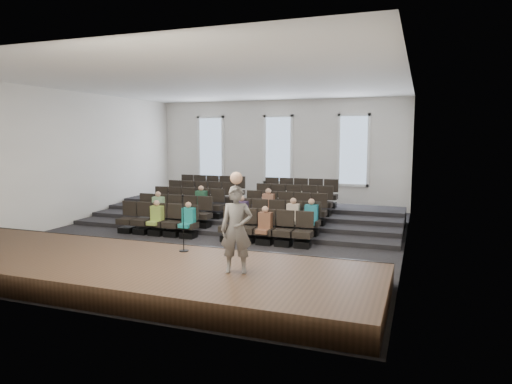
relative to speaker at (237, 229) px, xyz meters
The scene contains 14 objects.
ground 6.02m from the speaker, 119.16° to the left, with size 14.00×14.00×0.00m, color black.
ceiling 6.88m from the speaker, 119.16° to the left, with size 12.00×14.00×0.02m, color white.
wall_back 12.52m from the speaker, 103.24° to the left, with size 12.00×0.04×5.00m, color white.
wall_front 3.60m from the speaker, 146.30° to the right, with size 12.00×0.04×5.00m, color white.
wall_left 10.30m from the speaker, 150.04° to the left, with size 0.04×14.00×5.00m, color white.
wall_right 6.11m from the speaker, 58.26° to the left, with size 0.04×14.00×5.00m, color white.
stage 3.08m from the speaker, behind, with size 11.80×3.60×0.50m, color #3F2A1B.
stage_lip 3.56m from the speaker, 147.97° to the left, with size 11.80×0.06×0.52m, color black.
risers 8.85m from the speaker, 109.01° to the left, with size 11.80×4.80×0.60m.
seating_rows 7.28m from the speaker, 113.21° to the left, with size 6.80×4.70×1.67m.
windows 12.47m from the speaker, 103.31° to the left, with size 8.44×0.10×3.24m.
audience 6.03m from the speaker, 114.70° to the left, with size 6.05×2.64×1.10m.
speaker is the anchor object (origin of this frame).
mic_stand 2.29m from the speaker, 148.10° to the left, with size 0.24×0.24×1.41m.
Camera 1 is at (6.38, -13.63, 3.30)m, focal length 32.00 mm.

